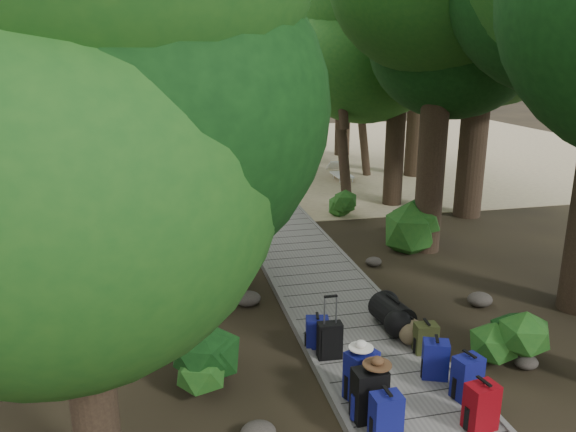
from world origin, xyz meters
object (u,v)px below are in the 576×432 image
object	(u,v)px
duffel_right_khaki	(407,327)
lone_suitcase_on_sand	(263,187)
backpack_right_b	(467,375)
backpack_right_d	(426,337)
backpack_right_a	(481,404)
duffel_right_black	(392,313)
suitcase_on_boardwalk	(330,340)
backpack_right_c	(435,357)
sun_lounger	(342,172)
backpack_left_d	(317,331)
backpack_left_b	(369,392)
backpack_left_c	(361,372)
backpack_left_a	(386,415)
kayak	(147,179)

from	to	relation	value
duffel_right_khaki	lone_suitcase_on_sand	world-z (taller)	lone_suitcase_on_sand
backpack_right_b	backpack_right_d	world-z (taller)	backpack_right_b
backpack_right_a	backpack_right_b	world-z (taller)	backpack_right_a
duffel_right_black	suitcase_on_boardwalk	world-z (taller)	suitcase_on_boardwalk
duffel_right_khaki	backpack_right_c	bearing A→B (deg)	-110.99
suitcase_on_boardwalk	sun_lounger	size ratio (longest dim) A/B	0.30
duffel_right_khaki	sun_lounger	bearing A→B (deg)	61.19
backpack_left_d	duffel_right_khaki	bearing A→B (deg)	10.83
backpack_right_b	backpack_right_d	bearing A→B (deg)	76.49
backpack_left_b	backpack_left_c	distance (m)	0.46
duffel_right_khaki	backpack_left_d	bearing A→B (deg)	163.60
backpack_right_d	duffel_right_khaki	world-z (taller)	backpack_right_d
backpack_right_a	backpack_right_b	size ratio (longest dim) A/B	1.01
backpack_right_a	backpack_right_d	world-z (taller)	backpack_right_a
suitcase_on_boardwalk	lone_suitcase_on_sand	xyz separation A→B (m)	(0.91, 10.46, -0.06)
backpack_right_a	backpack_right_d	bearing A→B (deg)	74.93
backpack_left_a	lone_suitcase_on_sand	xyz separation A→B (m)	(0.82, 12.42, -0.11)
backpack_left_c	backpack_right_c	world-z (taller)	backpack_left_c
backpack_right_d	backpack_left_b	bearing A→B (deg)	-130.86
suitcase_on_boardwalk	duffel_right_black	bearing A→B (deg)	31.99
backpack_left_a	backpack_right_c	world-z (taller)	backpack_left_a
backpack_right_b	backpack_right_c	size ratio (longest dim) A/B	1.07
backpack_left_d	kayak	distance (m)	13.18
duffel_right_black	lone_suitcase_on_sand	world-z (taller)	lone_suitcase_on_sand
lone_suitcase_on_sand	sun_lounger	size ratio (longest dim) A/B	0.35
backpack_left_a	backpack_right_c	distance (m)	1.64
backpack_right_b	backpack_left_b	bearing A→B (deg)	172.12
duffel_right_khaki	lone_suitcase_on_sand	bearing A→B (deg)	77.45
backpack_right_c	suitcase_on_boardwalk	size ratio (longest dim) A/B	1.08
backpack_left_c	backpack_right_a	distance (m)	1.54
backpack_right_d	suitcase_on_boardwalk	bearing A→B (deg)	179.13
backpack_right_d	lone_suitcase_on_sand	distance (m)	10.65
backpack_right_b	suitcase_on_boardwalk	distance (m)	2.05
backpack_left_d	duffel_right_khaki	xyz separation A→B (m)	(1.52, -0.03, -0.09)
backpack_right_a	sun_lounger	distance (m)	14.69
lone_suitcase_on_sand	kayak	size ratio (longest dim) A/B	0.19
backpack_left_b	backpack_left_a	bearing A→B (deg)	-86.17
kayak	backpack_right_b	bearing A→B (deg)	-52.81
backpack_left_a	lone_suitcase_on_sand	distance (m)	12.45
suitcase_on_boardwalk	lone_suitcase_on_sand	size ratio (longest dim) A/B	0.88
backpack_right_b	backpack_left_a	bearing A→B (deg)	-171.49
backpack_right_a	suitcase_on_boardwalk	world-z (taller)	backpack_right_a
backpack_left_a	backpack_right_b	xyz separation A→B (m)	(1.40, 0.56, -0.01)
backpack_right_a	backpack_right_d	xyz separation A→B (m)	(0.18, 1.85, -0.07)
backpack_left_d	sun_lounger	distance (m)	12.76
backpack_left_b	duffel_right_khaki	bearing A→B (deg)	50.57
backpack_left_c	backpack_right_b	bearing A→B (deg)	-35.60
backpack_left_c	kayak	size ratio (longest dim) A/B	0.22
duffel_right_khaki	backpack_left_c	bearing A→B (deg)	-148.23
lone_suitcase_on_sand	duffel_right_black	bearing A→B (deg)	-77.00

